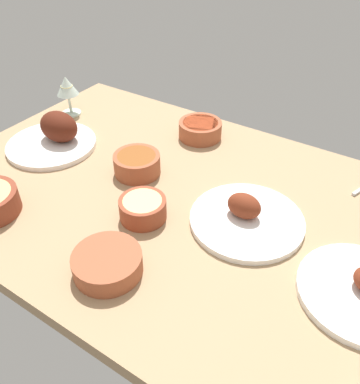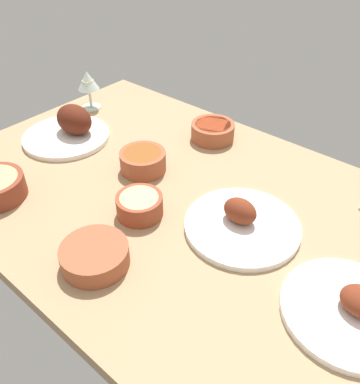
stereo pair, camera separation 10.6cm
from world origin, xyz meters
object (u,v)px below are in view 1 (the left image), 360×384
Objects in this scene: bowl_soup at (137,163)px; wine_glass at (67,88)px; plate_near_viewer at (246,217)px; plate_far_side at (55,136)px; bowl_cream at (107,263)px; bowl_sauce at (200,129)px; bowl_potatoes at (143,208)px.

wine_glass is at bearing 159.40° from bowl_soup.
plate_near_viewer is 35.79cm from bowl_soup.
bowl_cream is (48.50, -30.67, -0.76)cm from plate_far_side.
bowl_soup is 0.96× the size of wine_glass.
wine_glass is (-42.92, 16.13, 6.71)cm from bowl_soup.
bowl_soup is at bearing -99.88° from bowl_sauce.
plate_near_viewer is 2.02× the size of bowl_sauce.
bowl_soup reaches higher than bowl_potatoes.
bowl_potatoes is (13.13, -14.53, -0.25)cm from bowl_soup.
plate_near_viewer is 2.12× the size of bowl_soup.
bowl_sauce is 1.18× the size of bowl_potatoes.
bowl_soup is at bearing 118.01° from bowl_cream.
plate_near_viewer is at bearing 28.78° from bowl_potatoes.
plate_far_side is 46.43cm from bowl_sauce.
plate_near_viewer is 1.86× the size of bowl_cream.
bowl_soup is (-4.78, -27.41, 0.26)cm from bowl_sauce.
bowl_potatoes is at bearing -47.91° from bowl_soup.
bowl_potatoes is (44.20, -12.45, -0.42)cm from plate_far_side.
plate_near_viewer reaches higher than bowl_cream.
bowl_cream is (12.65, -60.17, -0.34)cm from bowl_sauce.
bowl_sauce is at bearing 39.45° from plate_far_side.
bowl_potatoes is at bearing 103.27° from bowl_cream.
bowl_cream is 78.01cm from wine_glass.
bowl_soup is 0.88× the size of bowl_cream.
bowl_soup is 46.34cm from wine_glass.
wine_glass is (-56.05, 30.66, 6.96)cm from bowl_potatoes.
bowl_soup is at bearing 176.57° from plate_near_viewer.
plate_near_viewer reaches higher than bowl_potatoes.
wine_glass reaches higher than plate_far_side.
wine_glass is at bearing 151.32° from bowl_potatoes.
bowl_sauce is (35.85, 29.50, -0.42)cm from plate_far_side.
wine_glass reaches higher than bowl_sauce.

